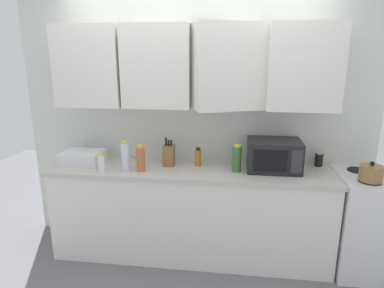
% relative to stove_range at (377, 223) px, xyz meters
% --- Properties ---
extents(wall_back_with_cabinets, '(3.51, 0.55, 2.60)m').
position_rel_stove_range_xyz_m(wall_back_with_cabinets, '(-1.71, 0.25, 1.13)').
color(wall_back_with_cabinets, silver).
rests_on(wall_back_with_cabinets, ground_plane).
extents(counter_run, '(2.64, 0.63, 0.90)m').
position_rel_stove_range_xyz_m(counter_run, '(-1.71, 0.02, -0.00)').
color(counter_run, white).
rests_on(counter_run, ground_plane).
extents(stove_range, '(0.76, 0.64, 0.91)m').
position_rel_stove_range_xyz_m(stove_range, '(0.00, 0.00, 0.00)').
color(stove_range, silver).
rests_on(stove_range, ground_plane).
extents(kettle, '(0.19, 0.19, 0.17)m').
position_rel_stove_range_xyz_m(kettle, '(-0.17, -0.14, 0.53)').
color(kettle, olive).
rests_on(kettle, stove_range).
extents(microwave, '(0.48, 0.37, 0.28)m').
position_rel_stove_range_xyz_m(microwave, '(-0.94, 0.07, 0.59)').
color(microwave, black).
rests_on(microwave, counter_run).
extents(dish_rack, '(0.38, 0.30, 0.12)m').
position_rel_stove_range_xyz_m(dish_rack, '(-2.77, 0.02, 0.51)').
color(dish_rack, silver).
rests_on(dish_rack, counter_run).
extents(knife_block, '(0.10, 0.12, 0.28)m').
position_rel_stove_range_xyz_m(knife_block, '(-1.92, 0.07, 0.55)').
color(knife_block, brown).
rests_on(knife_block, counter_run).
extents(bottle_green_oil, '(0.08, 0.08, 0.25)m').
position_rel_stove_range_xyz_m(bottle_green_oil, '(-1.28, -0.02, 0.57)').
color(bottle_green_oil, '#386B2D').
rests_on(bottle_green_oil, counter_run).
extents(bottle_clear_tall, '(0.07, 0.07, 0.28)m').
position_rel_stove_range_xyz_m(bottle_clear_tall, '(-2.28, -0.14, 0.58)').
color(bottle_clear_tall, silver).
rests_on(bottle_clear_tall, counter_run).
extents(bottle_spice_jar, '(0.08, 0.08, 0.25)m').
position_rel_stove_range_xyz_m(bottle_spice_jar, '(-2.15, -0.12, 0.57)').
color(bottle_spice_jar, '#BC6638').
rests_on(bottle_spice_jar, counter_run).
extents(bottle_soy_dark, '(0.07, 0.07, 0.14)m').
position_rel_stove_range_xyz_m(bottle_soy_dark, '(-0.50, 0.24, 0.51)').
color(bottle_soy_dark, black).
rests_on(bottle_soy_dark, counter_run).
extents(bottle_white_jar, '(0.06, 0.06, 0.18)m').
position_rel_stove_range_xyz_m(bottle_white_jar, '(-2.49, -0.19, 0.53)').
color(bottle_white_jar, white).
rests_on(bottle_white_jar, counter_run).
extents(bottle_amber_vinegar, '(0.06, 0.06, 0.18)m').
position_rel_stove_range_xyz_m(bottle_amber_vinegar, '(-1.65, 0.10, 0.53)').
color(bottle_amber_vinegar, '#AD701E').
rests_on(bottle_amber_vinegar, counter_run).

